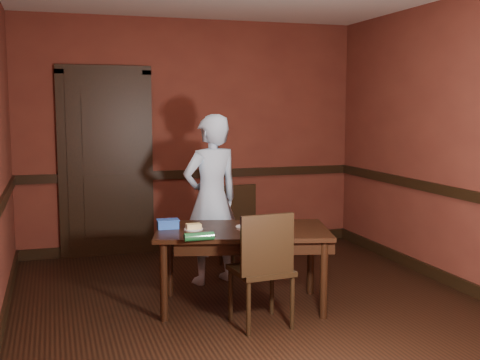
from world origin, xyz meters
TOP-DOWN VIEW (x-y plane):
  - floor at (0.00, 0.00)m, footprint 4.00×4.50m
  - wall_back at (0.00, 2.25)m, footprint 4.00×0.02m
  - wall_front at (0.00, -2.25)m, footprint 4.00×0.02m
  - wall_right at (2.00, 0.00)m, footprint 0.02×4.50m
  - dado_back at (0.00, 2.23)m, footprint 4.00×0.03m
  - dado_right at (1.99, 0.00)m, footprint 0.03×4.50m
  - baseboard_back at (0.00, 2.23)m, footprint 4.00×0.03m
  - baseboard_left at (-1.99, 0.00)m, footprint 0.03×4.50m
  - baseboard_right at (1.99, 0.00)m, footprint 0.03×4.50m
  - door at (-1.00, 2.22)m, footprint 1.05×0.07m
  - dining_table at (-0.07, 0.06)m, footprint 1.59×1.15m
  - chair_far at (0.31, 1.28)m, footprint 0.44×0.44m
  - chair_near at (-0.06, -0.39)m, footprint 0.46×0.46m
  - person at (-0.14, 0.83)m, footprint 0.68×0.54m
  - sandwich_plate at (0.01, 0.05)m, footprint 0.26×0.26m
  - sauce_jar at (0.18, -0.08)m, footprint 0.08×0.08m
  - cheese_saucer at (-0.47, 0.14)m, footprint 0.16×0.16m
  - food_tub at (-0.67, 0.26)m, footprint 0.19×0.13m
  - wrapped_veg at (-0.52, -0.27)m, footprint 0.23×0.06m

SIDE VIEW (x-z plane):
  - floor at x=0.00m, z-range -0.01..0.01m
  - baseboard_back at x=0.00m, z-range 0.00..0.12m
  - baseboard_left at x=-1.99m, z-range 0.00..0.12m
  - baseboard_right at x=1.99m, z-range 0.00..0.12m
  - dining_table at x=-0.07m, z-range 0.00..0.67m
  - chair_far at x=0.31m, z-range 0.00..0.86m
  - chair_near at x=-0.06m, z-range 0.00..0.91m
  - sandwich_plate at x=0.01m, z-range 0.66..0.72m
  - cheese_saucer at x=-0.47m, z-range 0.67..0.72m
  - wrapped_veg at x=-0.52m, z-range 0.67..0.74m
  - food_tub at x=-0.67m, z-range 0.67..0.75m
  - sauce_jar at x=0.18m, z-range 0.67..0.77m
  - person at x=-0.14m, z-range 0.00..1.62m
  - dado_back at x=0.00m, z-range 0.85..0.95m
  - dado_right at x=1.99m, z-range 0.85..0.95m
  - door at x=-1.00m, z-range -0.01..2.19m
  - wall_back at x=0.00m, z-range 0.00..2.70m
  - wall_front at x=0.00m, z-range 0.00..2.70m
  - wall_right at x=2.00m, z-range 0.00..2.70m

